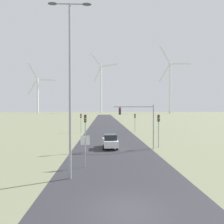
{
  "coord_description": "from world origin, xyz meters",
  "views": [
    {
      "loc": [
        -1.18,
        -10.86,
        5.19
      ],
      "look_at": [
        0.0,
        17.15,
        4.72
      ],
      "focal_mm": 35.0,
      "sensor_mm": 36.0,
      "label": 1
    }
  ],
  "objects_px": {
    "traffic_light_post_near_left": "(85,125)",
    "wind_turbine_center": "(170,83)",
    "traffic_light_mast_overhead": "(139,117)",
    "car_approaching": "(110,141)",
    "wind_turbine_far_left": "(38,92)",
    "traffic_light_post_mid_left": "(81,119)",
    "wind_turbine_left": "(101,85)",
    "stop_sign_near": "(85,145)",
    "traffic_light_post_near_right": "(159,124)",
    "streetlamp": "(70,73)",
    "traffic_light_post_mid_right": "(135,119)"
  },
  "relations": [
    {
      "from": "traffic_light_post_near_left",
      "to": "wind_turbine_center",
      "type": "height_order",
      "value": "wind_turbine_center"
    },
    {
      "from": "traffic_light_post_near_left",
      "to": "traffic_light_mast_overhead",
      "type": "height_order",
      "value": "traffic_light_mast_overhead"
    },
    {
      "from": "car_approaching",
      "to": "wind_turbine_far_left",
      "type": "bearing_deg",
      "value": 108.54
    },
    {
      "from": "traffic_light_post_mid_left",
      "to": "wind_turbine_far_left",
      "type": "distance_m",
      "value": 219.84
    },
    {
      "from": "wind_turbine_left",
      "to": "stop_sign_near",
      "type": "bearing_deg",
      "value": -89.85
    },
    {
      "from": "stop_sign_near",
      "to": "traffic_light_post_near_right",
      "type": "distance_m",
      "value": 12.86
    },
    {
      "from": "stop_sign_near",
      "to": "wind_turbine_left",
      "type": "relative_size",
      "value": 0.04
    },
    {
      "from": "streetlamp",
      "to": "wind_turbine_center",
      "type": "xyz_separation_m",
      "value": [
        73.16,
        211.1,
        24.16
      ]
    },
    {
      "from": "wind_turbine_center",
      "to": "streetlamp",
      "type": "bearing_deg",
      "value": -109.11
    },
    {
      "from": "streetlamp",
      "to": "traffic_light_post_mid_left",
      "type": "height_order",
      "value": "streetlamp"
    },
    {
      "from": "car_approaching",
      "to": "wind_turbine_center",
      "type": "relative_size",
      "value": 0.06
    },
    {
      "from": "car_approaching",
      "to": "wind_turbine_center",
      "type": "bearing_deg",
      "value": 70.67
    },
    {
      "from": "traffic_light_post_near_left",
      "to": "wind_turbine_left",
      "type": "bearing_deg",
      "value": 90.03
    },
    {
      "from": "streetlamp",
      "to": "car_approaching",
      "type": "xyz_separation_m",
      "value": [
        3.35,
        12.15,
        -6.89
      ]
    },
    {
      "from": "streetlamp",
      "to": "traffic_light_post_near_left",
      "type": "height_order",
      "value": "streetlamp"
    },
    {
      "from": "traffic_light_mast_overhead",
      "to": "wind_turbine_left",
      "type": "relative_size",
      "value": 0.08
    },
    {
      "from": "traffic_light_post_mid_left",
      "to": "wind_turbine_center",
      "type": "xyz_separation_m",
      "value": [
        75.46,
        180.13,
        29.02
      ]
    },
    {
      "from": "traffic_light_post_mid_right",
      "to": "wind_turbine_center",
      "type": "bearing_deg",
      "value": 70.5
    },
    {
      "from": "traffic_light_post_mid_right",
      "to": "wind_turbine_far_left",
      "type": "distance_m",
      "value": 223.8
    },
    {
      "from": "traffic_light_post_mid_right",
      "to": "wind_turbine_center",
      "type": "distance_m",
      "value": 193.22
    },
    {
      "from": "wind_turbine_far_left",
      "to": "traffic_light_post_mid_right",
      "type": "bearing_deg",
      "value": -68.44
    },
    {
      "from": "traffic_light_post_mid_left",
      "to": "wind_turbine_left",
      "type": "relative_size",
      "value": 0.06
    },
    {
      "from": "traffic_light_post_near_left",
      "to": "car_approaching",
      "type": "xyz_separation_m",
      "value": [
        3.02,
        2.45,
        -2.33
      ]
    },
    {
      "from": "traffic_light_post_near_left",
      "to": "traffic_light_post_mid_left",
      "type": "distance_m",
      "value": 21.45
    },
    {
      "from": "stop_sign_near",
      "to": "car_approaching",
      "type": "height_order",
      "value": "stop_sign_near"
    },
    {
      "from": "traffic_light_post_mid_left",
      "to": "traffic_light_post_near_left",
      "type": "bearing_deg",
      "value": -82.94
    },
    {
      "from": "traffic_light_post_near_right",
      "to": "traffic_light_mast_overhead",
      "type": "xyz_separation_m",
      "value": [
        -2.78,
        -1.14,
        0.91
      ]
    },
    {
      "from": "traffic_light_post_near_left",
      "to": "traffic_light_post_near_right",
      "type": "relative_size",
      "value": 1.02
    },
    {
      "from": "stop_sign_near",
      "to": "traffic_light_post_near_left",
      "type": "height_order",
      "value": "traffic_light_post_near_left"
    },
    {
      "from": "traffic_light_post_near_right",
      "to": "traffic_light_mast_overhead",
      "type": "bearing_deg",
      "value": -157.67
    },
    {
      "from": "traffic_light_post_mid_right",
      "to": "traffic_light_mast_overhead",
      "type": "distance_m",
      "value": 20.11
    },
    {
      "from": "stop_sign_near",
      "to": "car_approaching",
      "type": "relative_size",
      "value": 0.67
    },
    {
      "from": "traffic_light_post_near_left",
      "to": "traffic_light_post_mid_right",
      "type": "relative_size",
      "value": 1.11
    },
    {
      "from": "wind_turbine_center",
      "to": "wind_turbine_far_left",
      "type": "bearing_deg",
      "value": 169.46
    },
    {
      "from": "traffic_light_post_mid_left",
      "to": "wind_turbine_left",
      "type": "xyz_separation_m",
      "value": [
        2.54,
        204.55,
        29.34
      ]
    },
    {
      "from": "traffic_light_mast_overhead",
      "to": "traffic_light_post_mid_left",
      "type": "bearing_deg",
      "value": 115.03
    },
    {
      "from": "traffic_light_post_near_right",
      "to": "car_approaching",
      "type": "distance_m",
      "value": 6.79
    },
    {
      "from": "streetlamp",
      "to": "wind_turbine_center",
      "type": "distance_m",
      "value": 224.72
    },
    {
      "from": "traffic_light_post_mid_left",
      "to": "wind_turbine_left",
      "type": "height_order",
      "value": "wind_turbine_left"
    },
    {
      "from": "streetlamp",
      "to": "car_approaching",
      "type": "distance_m",
      "value": 14.36
    },
    {
      "from": "traffic_light_post_near_left",
      "to": "car_approaching",
      "type": "bearing_deg",
      "value": 39.05
    },
    {
      "from": "stop_sign_near",
      "to": "streetlamp",
      "type": "bearing_deg",
      "value": -105.82
    },
    {
      "from": "stop_sign_near",
      "to": "wind_turbine_left",
      "type": "xyz_separation_m",
      "value": [
        -0.63,
        232.49,
        30.34
      ]
    },
    {
      "from": "streetlamp",
      "to": "traffic_light_post_mid_right",
      "type": "relative_size",
      "value": 3.24
    },
    {
      "from": "traffic_light_post_near_left",
      "to": "streetlamp",
      "type": "bearing_deg",
      "value": -91.97
    },
    {
      "from": "traffic_light_mast_overhead",
      "to": "wind_turbine_far_left",
      "type": "xyz_separation_m",
      "value": [
        -79.43,
        227.1,
        20.41
      ]
    },
    {
      "from": "stop_sign_near",
      "to": "traffic_light_mast_overhead",
      "type": "height_order",
      "value": "traffic_light_mast_overhead"
    },
    {
      "from": "traffic_light_post_mid_right",
      "to": "traffic_light_post_mid_left",
      "type": "bearing_deg",
      "value": -179.73
    },
    {
      "from": "streetlamp",
      "to": "stop_sign_near",
      "type": "xyz_separation_m",
      "value": [
        0.86,
        3.04,
        -5.85
      ]
    },
    {
      "from": "traffic_light_mast_overhead",
      "to": "wind_turbine_center",
      "type": "bearing_deg",
      "value": 71.69
    }
  ]
}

